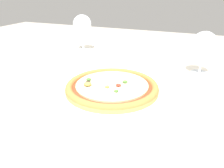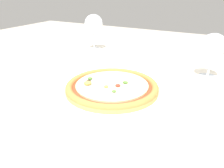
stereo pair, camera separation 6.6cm
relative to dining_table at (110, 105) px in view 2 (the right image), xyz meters
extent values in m
cube|color=brown|center=(0.00, 0.00, 0.06)|extent=(1.20, 0.98, 0.04)
cube|color=white|center=(0.00, 0.00, 0.08)|extent=(1.30, 1.08, 0.01)
cylinder|color=brown|center=(-0.54, 0.43, -0.31)|extent=(0.06, 0.06, 0.70)
cylinder|color=white|center=(0.04, -0.06, 0.09)|extent=(0.33, 0.33, 0.01)
cylinder|color=tan|center=(0.04, -0.06, 0.10)|extent=(0.28, 0.28, 0.01)
torus|color=#B27538|center=(0.04, -0.06, 0.10)|extent=(0.28, 0.28, 0.02)
cylinder|color=#BC381E|center=(0.04, -0.06, 0.11)|extent=(0.24, 0.24, 0.00)
cylinder|color=beige|center=(0.04, -0.06, 0.11)|extent=(0.22, 0.22, 0.00)
ellipsoid|color=#BC9342|center=(0.03, -0.08, 0.11)|extent=(0.01, 0.01, 0.01)
ellipsoid|color=#BC9342|center=(-0.03, -0.09, 0.12)|extent=(0.02, 0.02, 0.01)
ellipsoid|color=#A83323|center=(0.06, -0.06, 0.12)|extent=(0.02, 0.02, 0.01)
ellipsoid|color=#4C7A33|center=(0.07, -0.10, 0.11)|extent=(0.01, 0.01, 0.01)
ellipsoid|color=#2D2319|center=(-0.03, -0.08, 0.12)|extent=(0.02, 0.02, 0.01)
ellipsoid|color=#4C7A33|center=(0.07, -0.03, 0.12)|extent=(0.02, 0.02, 0.01)
ellipsoid|color=#4C7A33|center=(-0.04, -0.06, 0.12)|extent=(0.02, 0.02, 0.01)
cube|color=silver|center=(-0.45, -0.05, 0.08)|extent=(0.03, 0.02, 0.00)
cube|color=silver|center=(-0.47, -0.02, 0.08)|extent=(0.01, 0.05, 0.00)
cube|color=silver|center=(-0.46, -0.02, 0.08)|extent=(0.01, 0.05, 0.00)
cube|color=silver|center=(-0.45, -0.02, 0.08)|extent=(0.01, 0.05, 0.00)
cube|color=silver|center=(-0.45, -0.01, 0.08)|extent=(0.01, 0.05, 0.00)
cylinder|color=silver|center=(0.28, 0.22, 0.08)|extent=(0.07, 0.07, 0.00)
cylinder|color=silver|center=(0.28, 0.22, 0.12)|extent=(0.01, 0.01, 0.07)
sphere|color=silver|center=(0.28, 0.22, 0.20)|extent=(0.09, 0.09, 0.09)
cylinder|color=silver|center=(-0.29, 0.35, 0.08)|extent=(0.06, 0.06, 0.00)
cylinder|color=silver|center=(-0.29, 0.35, 0.13)|extent=(0.01, 0.01, 0.09)
sphere|color=silver|center=(-0.29, 0.35, 0.21)|extent=(0.09, 0.09, 0.09)
camera|label=1|loc=(0.26, -0.62, 0.38)|focal=35.00mm
camera|label=2|loc=(0.32, -0.59, 0.38)|focal=35.00mm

